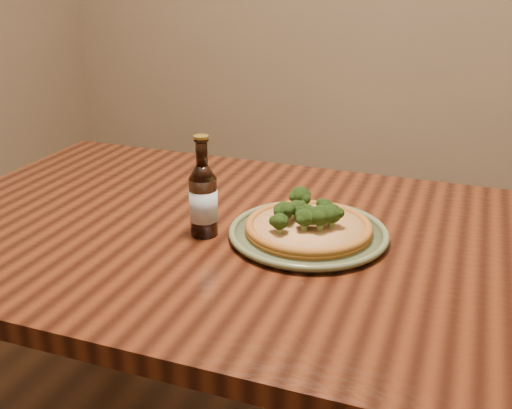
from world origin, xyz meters
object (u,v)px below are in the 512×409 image
(plate, at_px, (308,233))
(beer_bottle, at_px, (203,199))
(table, at_px, (279,275))
(pizza, at_px, (308,225))

(plate, height_order, beer_bottle, beer_bottle)
(table, distance_m, beer_bottle, 0.23)
(plate, bearing_deg, table, -168.97)
(table, distance_m, plate, 0.12)
(plate, distance_m, beer_bottle, 0.23)
(table, bearing_deg, beer_bottle, -162.69)
(table, height_order, pizza, pizza)
(plate, distance_m, pizza, 0.02)
(plate, bearing_deg, pizza, 134.96)
(table, distance_m, pizza, 0.13)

